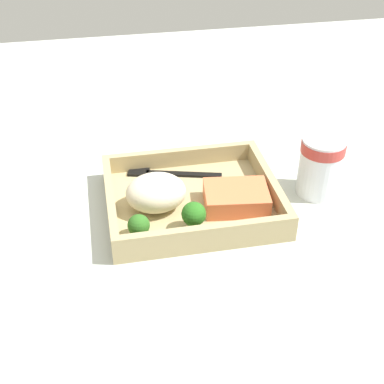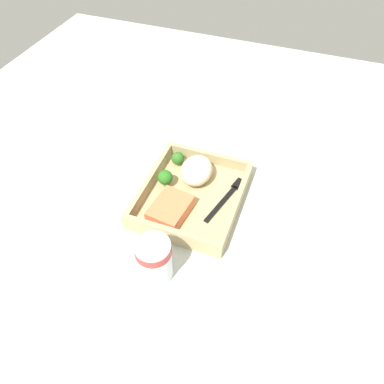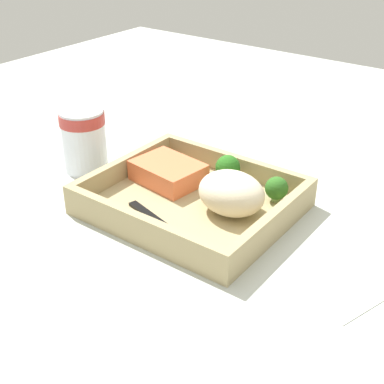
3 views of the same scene
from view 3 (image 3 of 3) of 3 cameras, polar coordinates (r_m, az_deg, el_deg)
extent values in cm
cube|color=#B5BBB2|center=(72.95, 0.00, -2.53)|extent=(160.00, 160.00, 2.00)
cube|color=tan|center=(72.11, 0.00, -1.45)|extent=(25.79, 21.86, 1.20)
cube|color=tan|center=(64.27, -5.51, -3.65)|extent=(25.79, 1.20, 2.97)
cube|color=tan|center=(78.63, 4.50, 2.96)|extent=(25.79, 1.20, 2.97)
cube|color=tan|center=(78.16, -7.26, 2.63)|extent=(1.20, 19.46, 2.97)
cube|color=tan|center=(65.53, 8.67, -3.16)|extent=(1.20, 19.46, 2.97)
cube|color=#EC7044|center=(76.30, -2.56, 2.13)|extent=(10.28, 8.32, 2.92)
ellipsoid|color=beige|center=(68.35, 4.22, -0.13)|extent=(8.96, 7.25, 5.58)
cylinder|color=#80A557|center=(75.82, 3.79, 1.41)|extent=(1.33, 1.33, 1.75)
sphere|color=#27671C|center=(74.98, 3.83, 2.65)|extent=(3.50, 3.50, 3.50)
cylinder|color=#7BA05D|center=(72.67, 8.93, -0.55)|extent=(1.19, 1.19, 1.06)
sphere|color=#2C641F|center=(71.99, 9.01, 0.41)|extent=(3.13, 3.13, 3.13)
cube|color=black|center=(67.33, -3.82, -3.17)|extent=(12.26, 4.29, 0.44)
cube|color=black|center=(62.05, 0.39, -6.26)|extent=(3.86, 3.01, 0.44)
cylinder|color=silver|center=(82.46, -11.54, 5.38)|extent=(6.60, 6.60, 9.65)
cylinder|color=#B23833|center=(81.11, -11.79, 7.67)|extent=(6.80, 6.80, 1.74)
cube|color=white|center=(62.99, 17.24, -8.68)|extent=(12.32, 16.30, 0.24)
camera|label=1|loc=(1.18, 29.37, 32.24)|focal=50.00mm
camera|label=2|loc=(0.99, -44.77, 38.87)|focal=35.00mm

